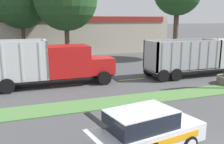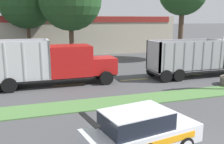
{
  "view_description": "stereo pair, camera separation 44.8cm",
  "coord_description": "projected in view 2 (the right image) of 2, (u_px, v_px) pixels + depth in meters",
  "views": [
    {
      "loc": [
        -5.71,
        -5.35,
        4.82
      ],
      "look_at": [
        -1.02,
        7.58,
        1.95
      ],
      "focal_mm": 40.0,
      "sensor_mm": 36.0,
      "label": 1
    },
    {
      "loc": [
        -5.29,
        -5.5,
        4.82
      ],
      "look_at": [
        -1.02,
        7.58,
        1.95
      ],
      "focal_mm": 40.0,
      "sensor_mm": 36.0,
      "label": 2
    }
  ],
  "objects": [
    {
      "name": "centre_line_5",
      "position": [
        134.0,
        79.0,
        20.59
      ],
      "size": [
        2.4,
        0.14,
        0.01
      ],
      "primitive_type": "cube",
      "color": "yellow",
      "rests_on": "ground_plane"
    },
    {
      "name": "rally_car",
      "position": [
        140.0,
        131.0,
        9.05
      ],
      "size": [
        4.57,
        2.48,
        1.71
      ],
      "color": "silver",
      "rests_on": "ground_plane"
    },
    {
      "name": "centre_line_4",
      "position": [
        69.0,
        85.0,
        18.94
      ],
      "size": [
        2.4,
        0.14,
        0.01
      ],
      "primitive_type": "cube",
      "color": "yellow",
      "rests_on": "ground_plane"
    },
    {
      "name": "dump_truck_lead",
      "position": [
        55.0,
        64.0,
        18.6
      ],
      "size": [
        10.91,
        2.66,
        3.44
      ],
      "color": "black",
      "rests_on": "ground_plane"
    },
    {
      "name": "centre_line_6",
      "position": [
        190.0,
        75.0,
        22.23
      ],
      "size": [
        2.4,
        0.14,
        0.01
      ],
      "primitive_type": "cube",
      "color": "yellow",
      "rests_on": "ground_plane"
    },
    {
      "name": "grass_verge",
      "position": [
        126.0,
        101.0,
        15.09
      ],
      "size": [
        120.0,
        2.04,
        0.06
      ],
      "primitive_type": "cube",
      "color": "#517F42",
      "rests_on": "ground_plane"
    },
    {
      "name": "dump_truck_mid",
      "position": [
        217.0,
        57.0,
        22.14
      ],
      "size": [
        10.83,
        2.61,
        3.5
      ],
      "color": "black",
      "rests_on": "ground_plane"
    },
    {
      "name": "store_building_backdrop",
      "position": [
        58.0,
        34.0,
        38.91
      ],
      "size": [
        33.78,
        12.1,
        5.37
      ],
      "color": "#BCB29E",
      "rests_on": "ground_plane"
    }
  ]
}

